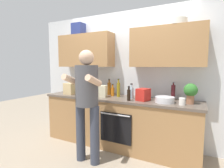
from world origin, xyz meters
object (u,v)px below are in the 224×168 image
object	(u,v)px
bottle_syrup	(109,88)
grocery_bag_crisps	(143,95)
bottle_soy	(129,94)
knife_block	(90,89)
grocery_bag_bread	(71,89)
bottle_juice	(113,91)
cup_ceramic	(88,94)
bottle_water	(131,92)
bottle_wine	(173,92)
cup_coffee	(182,101)
bottle_soda	(83,91)
mixing_bowl	(165,100)
bottle_oil	(118,89)
grocery_bag_rice	(100,91)
cup_stoneware	(80,91)
person_standing	(87,97)
potted_herb	(191,92)

from	to	relation	value
bottle_syrup	grocery_bag_crisps	xyz separation A→B (m)	(0.76, -0.25, -0.03)
bottle_soy	knife_block	size ratio (longest dim) A/B	0.90
grocery_bag_bread	knife_block	bearing A→B (deg)	29.94
bottle_juice	cup_ceramic	size ratio (longest dim) A/B	2.48
cup_ceramic	grocery_bag_bread	xyz separation A→B (m)	(-0.44, 0.03, 0.07)
bottle_water	grocery_bag_bread	size ratio (longest dim) A/B	1.18
bottle_syrup	bottle_wine	xyz separation A→B (m)	(1.19, 0.01, 0.00)
bottle_wine	cup_coffee	size ratio (longest dim) A/B	2.87
bottle_soda	bottle_soy	xyz separation A→B (m)	(0.98, -0.06, 0.01)
grocery_bag_bread	cup_coffee	bearing A→B (deg)	-0.99
bottle_soda	bottle_water	xyz separation A→B (m)	(0.94, 0.15, 0.02)
bottle_wine	mixing_bowl	size ratio (longest dim) A/B	1.00
mixing_bowl	grocery_bag_bread	world-z (taller)	grocery_bag_bread
bottle_water	bottle_oil	world-z (taller)	bottle_oil
bottle_syrup	bottle_soda	distance (m)	0.52
bottle_soy	grocery_bag_rice	size ratio (longest dim) A/B	1.05
grocery_bag_rice	bottle_oil	bearing A→B (deg)	28.85
cup_ceramic	knife_block	xyz separation A→B (m)	(-0.11, 0.22, 0.06)
bottle_soda	cup_stoneware	size ratio (longest dim) A/B	2.44
bottle_water	bottle_juice	world-z (taller)	bottle_water
cup_stoneware	knife_block	bearing A→B (deg)	-6.94
person_standing	bottle_syrup	distance (m)	0.90
bottle_soda	bottle_juice	size ratio (longest dim) A/B	0.98
bottle_wine	bottle_syrup	bearing A→B (deg)	-179.73
bottle_oil	mixing_bowl	distance (m)	0.87
bottle_soda	knife_block	world-z (taller)	knife_block
bottle_juice	grocery_bag_bread	world-z (taller)	bottle_juice
grocery_bag_bread	grocery_bag_rice	size ratio (longest dim) A/B	0.98
bottle_wine	potted_herb	size ratio (longest dim) A/B	0.96
person_standing	cup_ceramic	xyz separation A→B (m)	(-0.40, 0.59, -0.06)
bottle_oil	bottle_soda	bearing A→B (deg)	-164.53
bottle_wine	cup_stoneware	distance (m)	1.88
cup_stoneware	bottle_juice	bearing A→B (deg)	-2.57
bottle_syrup	grocery_bag_crisps	world-z (taller)	bottle_syrup
cup_coffee	bottle_water	bearing A→B (deg)	169.77
mixing_bowl	grocery_bag_bread	size ratio (longest dim) A/B	1.33
bottle_wine	bottle_soda	bearing A→B (deg)	-169.27
grocery_bag_crisps	mixing_bowl	bearing A→B (deg)	0.52
bottle_soda	potted_herb	size ratio (longest dim) A/B	0.73
knife_block	grocery_bag_crisps	world-z (taller)	knife_block
cup_coffee	cup_stoneware	distance (m)	2.06
bottle_juice	knife_block	xyz separation A→B (m)	(-0.52, 0.00, 0.01)
bottle_soda	cup_coffee	distance (m)	1.79
bottle_oil	mixing_bowl	size ratio (longest dim) A/B	1.12
cup_ceramic	grocery_bag_rice	size ratio (longest dim) A/B	0.41
cup_ceramic	mixing_bowl	world-z (taller)	cup_ceramic
bottle_wine	mixing_bowl	distance (m)	0.28
mixing_bowl	potted_herb	distance (m)	0.39
person_standing	grocery_bag_crisps	distance (m)	0.93
grocery_bag_rice	potted_herb	bearing A→B (deg)	4.07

